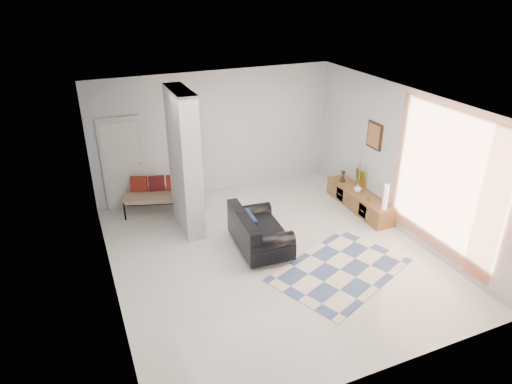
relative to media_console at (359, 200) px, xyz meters
name	(u,v)px	position (x,y,z in m)	size (l,w,h in m)	color
floor	(271,255)	(-2.52, -0.90, -0.20)	(6.00, 6.00, 0.00)	beige
ceiling	(274,104)	(-2.52, -0.90, 2.60)	(6.00, 6.00, 0.00)	white
wall_back	(216,134)	(-2.52, 2.10, 1.20)	(6.00, 6.00, 0.00)	silver
wall_front	(382,286)	(-2.52, -3.90, 1.20)	(6.00, 6.00, 0.00)	silver
wall_left	(104,216)	(-5.27, -0.90, 1.20)	(6.00, 6.00, 0.00)	silver
wall_right	(403,162)	(0.23, -0.90, 1.20)	(6.00, 6.00, 0.00)	silver
partition_column	(185,162)	(-3.62, 0.70, 1.20)	(0.35, 1.20, 2.80)	silver
hallway_door	(123,164)	(-4.62, 2.06, 0.82)	(0.85, 0.06, 2.04)	beige
curtain	(444,183)	(0.15, -2.05, 1.25)	(2.55, 2.55, 0.00)	#D66538
wall_art	(375,135)	(0.20, 0.00, 1.45)	(0.04, 0.45, 0.55)	#37210F
media_console	(359,200)	(0.00, 0.00, 0.00)	(0.45, 1.94, 0.80)	brown
loveseat	(257,232)	(-2.68, -0.62, 0.16)	(0.94, 1.50, 0.76)	silver
daybed	(162,193)	(-3.94, 1.58, 0.22)	(1.73, 1.11, 0.77)	black
area_rug	(340,270)	(-1.62, -1.80, -0.20)	(2.31, 1.54, 0.01)	beige
cylinder_lamp	(386,197)	(-0.02, -0.84, 0.46)	(0.10, 0.10, 0.53)	silver
bronze_figurine	(343,176)	(-0.05, 0.62, 0.33)	(0.13, 0.13, 0.27)	black
vase	(358,188)	(-0.05, 0.03, 0.28)	(0.17, 0.17, 0.17)	white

